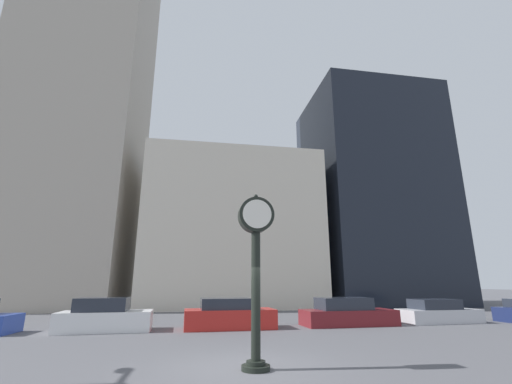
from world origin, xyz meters
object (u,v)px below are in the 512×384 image
car_white (105,317)px  car_maroon (347,314)px  car_red (229,316)px  car_silver (438,313)px  street_clock (256,253)px

car_white → car_maroon: 11.70m
car_red → car_silver: 11.49m
car_silver → car_maroon: bearing=179.6°
street_clock → car_white: bearing=124.4°
car_white → car_silver: size_ratio=0.92×
street_clock → car_maroon: 10.58m
street_clock → car_red: 8.38m
car_white → car_maroon: car_white is taller
car_white → car_silver: car_white is taller
car_white → car_maroon: bearing=-1.9°
car_red → car_maroon: size_ratio=0.89×
car_white → car_silver: 17.09m
car_maroon → car_silver: car_maroon is taller
car_red → street_clock: bearing=-92.5°
street_clock → car_silver: (11.55, 8.56, -2.37)m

